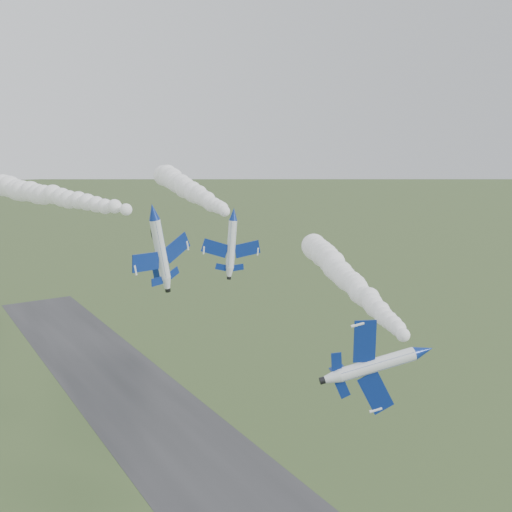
# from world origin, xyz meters

# --- Properties ---
(runway) EXTENTS (24.00, 260.00, 0.04)m
(runway) POSITION_xyz_m (0.00, 30.00, 0.02)
(runway) COLOR #2C2C2F
(runway) RESTS_ON ground
(jet_lead) EXTENTS (8.41, 13.51, 11.43)m
(jet_lead) POSITION_xyz_m (10.32, -9.57, 31.35)
(jet_lead) COLOR white
(smoke_trail_jet_lead) EXTENTS (28.38, 53.72, 5.32)m
(smoke_trail_jet_lead) POSITION_xyz_m (23.82, 19.40, 32.90)
(smoke_trail_jet_lead) COLOR silver
(jet_pair_left) EXTENTS (11.22, 13.20, 3.82)m
(jet_pair_left) POSITION_xyz_m (-10.06, 22.53, 46.19)
(jet_pair_left) COLOR white
(smoke_trail_jet_pair_left) EXTENTS (27.92, 65.59, 5.22)m
(smoke_trail_jet_pair_left) POSITION_xyz_m (-22.57, 57.72, 47.94)
(smoke_trail_jet_pair_left) COLOR silver
(jet_pair_right) EXTENTS (9.57, 11.21, 2.83)m
(jet_pair_right) POSITION_xyz_m (3.37, 23.06, 44.94)
(jet_pair_right) COLOR white
(smoke_trail_jet_pair_right) EXTENTS (20.51, 61.48, 5.29)m
(smoke_trail_jet_pair_right) POSITION_xyz_m (11.39, 55.53, 46.57)
(smoke_trail_jet_pair_right) COLOR silver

